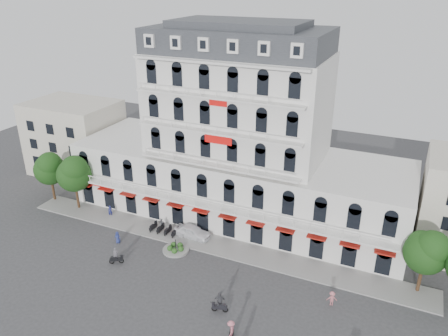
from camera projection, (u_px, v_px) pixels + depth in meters
ground at (172, 287)px, 46.77m from camera, size 120.00×120.00×0.00m
sidewalk at (209, 243)px, 54.25m from camera, size 53.00×4.00×0.16m
main_building at (238, 146)px, 57.77m from camera, size 45.00×15.00×25.80m
flank_building_west at (75, 137)px, 72.33m from camera, size 14.00×10.00×12.00m
traffic_island at (176, 249)px, 52.81m from camera, size 3.20×3.20×1.60m
parked_scooter_row at (164, 233)px, 56.50m from camera, size 4.40×1.80×1.10m
tree_west_outer at (49, 167)px, 62.70m from camera, size 4.50×4.48×7.76m
tree_west_inner at (74, 172)px, 60.27m from camera, size 4.76×4.76×8.25m
tree_east_inner at (427, 250)px, 43.95m from camera, size 4.40×4.37×7.57m
parked_car at (193, 232)px, 55.32m from camera, size 4.87×2.12×1.63m
rider_west at (116, 257)px, 50.23m from camera, size 1.52×1.06×2.08m
rider_northeast at (220, 302)px, 42.84m from camera, size 1.67×0.75×2.35m
rider_center at (231, 331)px, 39.29m from camera, size 0.97×1.68×2.34m
pedestrian_left at (118, 237)px, 54.20m from camera, size 0.87×0.69×1.55m
pedestrian_mid at (162, 224)px, 57.06m from camera, size 0.96×0.54×1.55m
pedestrian_right at (332, 298)px, 43.87m from camera, size 1.19×0.92×1.62m
pedestrian_far at (110, 211)px, 60.16m from camera, size 0.71×0.67×1.64m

